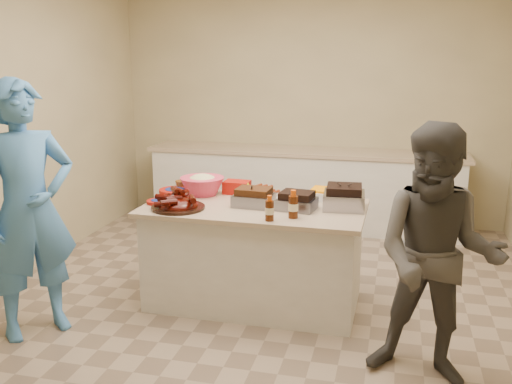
% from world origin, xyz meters
% --- Properties ---
extents(room, '(4.50, 5.00, 2.70)m').
position_xyz_m(room, '(0.00, 0.00, 0.00)').
color(room, tan).
rests_on(room, ground).
extents(back_counter, '(3.60, 0.64, 0.90)m').
position_xyz_m(back_counter, '(0.00, 2.20, 0.45)').
color(back_counter, silver).
rests_on(back_counter, ground).
extents(island, '(1.73, 0.93, 0.81)m').
position_xyz_m(island, '(-0.04, 0.01, 0.00)').
color(island, silver).
rests_on(island, ground).
extents(rib_platter, '(0.44, 0.44, 0.17)m').
position_xyz_m(rib_platter, '(-0.59, -0.21, 0.81)').
color(rib_platter, '#430803').
rests_on(rib_platter, island).
extents(pulled_pork_tray, '(0.32, 0.25, 0.09)m').
position_xyz_m(pulled_pork_tray, '(-0.05, 0.01, 0.81)').
color(pulled_pork_tray, '#47230F').
rests_on(pulled_pork_tray, island).
extents(brisket_tray, '(0.31, 0.27, 0.09)m').
position_xyz_m(brisket_tray, '(0.29, -0.01, 0.81)').
color(brisket_tray, black).
rests_on(brisket_tray, island).
extents(roasting_pan, '(0.33, 0.33, 0.12)m').
position_xyz_m(roasting_pan, '(0.64, 0.11, 0.81)').
color(roasting_pan, gray).
rests_on(roasting_pan, island).
extents(coleslaw_bowl, '(0.38, 0.38, 0.25)m').
position_xyz_m(coleslaw_bowl, '(-0.56, 0.25, 0.81)').
color(coleslaw_bowl, '#DC3453').
rests_on(coleslaw_bowl, island).
extents(sausage_plate, '(0.39, 0.39, 0.05)m').
position_xyz_m(sausage_plate, '(-0.04, 0.31, 0.81)').
color(sausage_plate, silver).
rests_on(sausage_plate, island).
extents(mac_cheese_dish, '(0.36, 0.28, 0.09)m').
position_xyz_m(mac_cheese_dish, '(0.50, 0.36, 0.81)').
color(mac_cheese_dish, '#FF9601').
rests_on(mac_cheese_dish, island).
extents(bbq_bottle_a, '(0.06, 0.06, 0.18)m').
position_xyz_m(bbq_bottle_a, '(0.16, -0.35, 0.81)').
color(bbq_bottle_a, '#3E1907').
rests_on(bbq_bottle_a, island).
extents(bbq_bottle_b, '(0.07, 0.07, 0.21)m').
position_xyz_m(bbq_bottle_b, '(0.31, -0.24, 0.81)').
color(bbq_bottle_b, '#3E1907').
rests_on(bbq_bottle_b, island).
extents(mustard_bottle, '(0.05, 0.05, 0.13)m').
position_xyz_m(mustard_bottle, '(-0.16, 0.24, 0.81)').
color(mustard_bottle, '#F5D900').
rests_on(mustard_bottle, island).
extents(sauce_bowl, '(0.12, 0.04, 0.12)m').
position_xyz_m(sauce_bowl, '(0.01, 0.26, 0.81)').
color(sauce_bowl, silver).
rests_on(sauce_bowl, island).
extents(plate_stack_large, '(0.27, 0.27, 0.03)m').
position_xyz_m(plate_stack_large, '(-0.80, 0.25, 0.81)').
color(plate_stack_large, '#961109').
rests_on(plate_stack_large, island).
extents(plate_stack_small, '(0.18, 0.18, 0.02)m').
position_xyz_m(plate_stack_small, '(-0.81, -0.10, 0.81)').
color(plate_stack_small, '#961109').
rests_on(plate_stack_small, island).
extents(plastic_cup, '(0.09, 0.08, 0.09)m').
position_xyz_m(plastic_cup, '(-0.80, 0.37, 0.81)').
color(plastic_cup, brown).
rests_on(plastic_cup, island).
extents(basket_stack, '(0.22, 0.17, 0.11)m').
position_xyz_m(basket_stack, '(-0.29, 0.37, 0.81)').
color(basket_stack, '#961109').
rests_on(basket_stack, island).
extents(guest_blue, '(1.85, 1.66, 0.44)m').
position_xyz_m(guest_blue, '(-1.45, -0.84, 0.00)').
color(guest_blue, '#4481C2').
rests_on(guest_blue, ground).
extents(guest_gray, '(1.02, 1.71, 0.61)m').
position_xyz_m(guest_gray, '(1.28, -0.81, 0.00)').
color(guest_gray, '#4E4A46').
rests_on(guest_gray, ground).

